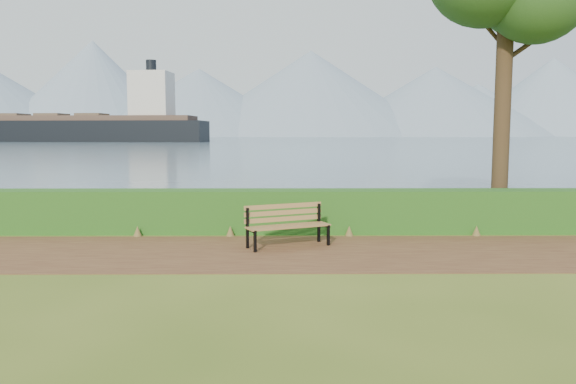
{
  "coord_description": "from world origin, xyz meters",
  "views": [
    {
      "loc": [
        0.11,
        -10.5,
        2.33
      ],
      "look_at": [
        0.2,
        1.2,
        1.1
      ],
      "focal_mm": 35.0,
      "sensor_mm": 36.0,
      "label": 1
    }
  ],
  "objects": [
    {
      "name": "mountains",
      "position": [
        -9.17,
        406.05,
        27.7
      ],
      "size": [
        585.0,
        190.0,
        70.0
      ],
      "color": "gray",
      "rests_on": "ground"
    },
    {
      "name": "ground",
      "position": [
        0.0,
        0.0,
        0.0
      ],
      "size": [
        140.0,
        140.0,
        0.0
      ],
      "primitive_type": "plane",
      "color": "#435C1A",
      "rests_on": "ground"
    },
    {
      "name": "bench",
      "position": [
        0.17,
        0.91,
        0.5
      ],
      "size": [
        1.79,
        1.17,
        0.87
      ],
      "rotation": [
        0.0,
        0.0,
        0.42
      ],
      "color": "black",
      "rests_on": "ground"
    },
    {
      "name": "water",
      "position": [
        0.0,
        260.0,
        0.01
      ],
      "size": [
        700.0,
        510.0,
        0.0
      ],
      "primitive_type": "cube",
      "color": "#435C6C",
      "rests_on": "ground"
    },
    {
      "name": "path",
      "position": [
        0.0,
        0.3,
        0.01
      ],
      "size": [
        40.0,
        3.4,
        0.01
      ],
      "primitive_type": "cube",
      "color": "#502B1B",
      "rests_on": "ground"
    },
    {
      "name": "cargo_ship",
      "position": [
        -56.79,
        141.6,
        3.52
      ],
      "size": [
        78.63,
        18.65,
        23.64
      ],
      "rotation": [
        0.0,
        0.0,
        -0.08
      ],
      "color": "black",
      "rests_on": "ground"
    },
    {
      "name": "hedge",
      "position": [
        0.0,
        2.6,
        0.5
      ],
      "size": [
        32.0,
        0.85,
        1.0
      ],
      "primitive_type": "cube",
      "color": "#184C15",
      "rests_on": "ground"
    }
  ]
}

